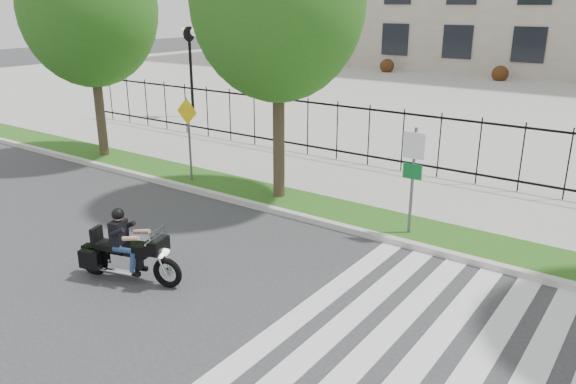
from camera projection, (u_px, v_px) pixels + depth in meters
The scene contains 13 objects.
ground at pixel (200, 287), 10.96m from camera, with size 120.00×120.00×0.00m, color #333335.
curb at pixel (314, 220), 14.10m from camera, with size 60.00×0.20×0.15m, color #B9B6AE.
grass_verge at pixel (332, 211), 14.76m from camera, with size 60.00×1.50×0.15m, color #214D13.
sidewalk at pixel (375, 187), 16.68m from camera, with size 60.00×3.50×0.15m, color #9C9A91.
plaza at pixel (525, 104), 30.22m from camera, with size 80.00×34.00×0.10m, color #9C9A91.
crosswalk_stripes at pixel (437, 377), 8.31m from camera, with size 5.70×8.00×0.01m, color silver, non-canonical shape.
iron_fence at pixel (403, 140), 17.69m from camera, with size 30.00×0.06×2.00m, color black, non-canonical shape.
lamp_post_left at pixel (190, 50), 25.79m from camera, with size 1.06×0.70×4.25m.
street_tree_0 at pixel (89, 8), 18.33m from camera, with size 4.46×4.46×7.51m.
street_tree_1 at pixel (278, 0), 14.02m from camera, with size 4.44×4.44×7.74m.
sign_pole_regulatory at pixel (413, 167), 12.66m from camera, with size 0.50×0.09×2.50m.
sign_pole_warning at pixel (188, 128), 16.56m from camera, with size 0.78×0.09×2.49m.
motorcycle_rider at pixel (127, 252), 11.05m from camera, with size 2.31×1.05×1.82m.
Camera 1 is at (7.08, -6.97, 5.28)m, focal length 35.00 mm.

